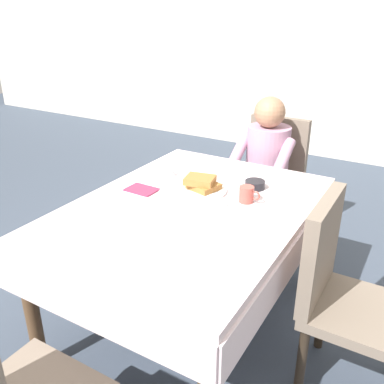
{
  "coord_description": "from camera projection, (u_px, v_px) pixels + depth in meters",
  "views": [
    {
      "loc": [
        0.99,
        -1.65,
        1.66
      ],
      "look_at": [
        -0.02,
        0.05,
        0.79
      ],
      "focal_mm": 39.36,
      "sensor_mm": 36.0,
      "label": 1
    }
  ],
  "objects": [
    {
      "name": "ground_plane",
      "position": [
        190.0,
        321.0,
        2.43
      ],
      "size": [
        14.0,
        14.0,
        0.0
      ],
      "primitive_type": "plane",
      "color": "#3D4756"
    },
    {
      "name": "back_wall",
      "position": [
        353.0,
        14.0,
        4.47
      ],
      "size": [
        12.0,
        0.16,
        3.2
      ],
      "primitive_type": "cube",
      "color": "beige",
      "rests_on": "ground"
    },
    {
      "name": "dining_table_main",
      "position": [
        190.0,
        221.0,
        2.17
      ],
      "size": [
        1.12,
        1.52,
        0.74
      ],
      "color": "silver",
      "rests_on": "ground"
    },
    {
      "name": "chair_diner",
      "position": [
        272.0,
        173.0,
        3.14
      ],
      "size": [
        0.44,
        0.45,
        0.93
      ],
      "rotation": [
        0.0,
        0.0,
        3.14
      ],
      "color": "#7A6B5B",
      "rests_on": "ground"
    },
    {
      "name": "diner_person",
      "position": [
        265.0,
        161.0,
        2.96
      ],
      "size": [
        0.4,
        0.43,
        1.12
      ],
      "rotation": [
        0.0,
        0.0,
        3.14
      ],
      "color": "#B2849E",
      "rests_on": "ground"
    },
    {
      "name": "chair_right_side",
      "position": [
        339.0,
        286.0,
        1.86
      ],
      "size": [
        0.45,
        0.44,
        0.93
      ],
      "rotation": [
        0.0,
        0.0,
        -1.57
      ],
      "color": "#7A6B5B",
      "rests_on": "ground"
    },
    {
      "name": "plate_breakfast",
      "position": [
        201.0,
        190.0,
        2.29
      ],
      "size": [
        0.28,
        0.28,
        0.02
      ],
      "primitive_type": "cylinder",
      "color": "white",
      "rests_on": "dining_table_main"
    },
    {
      "name": "breakfast_stack",
      "position": [
        202.0,
        183.0,
        2.28
      ],
      "size": [
        0.2,
        0.17,
        0.07
      ],
      "color": "#A36B33",
      "rests_on": "plate_breakfast"
    },
    {
      "name": "cup_coffee",
      "position": [
        247.0,
        194.0,
        2.16
      ],
      "size": [
        0.11,
        0.08,
        0.08
      ],
      "color": "#B24C42",
      "rests_on": "dining_table_main"
    },
    {
      "name": "bowl_butter",
      "position": [
        255.0,
        185.0,
        2.33
      ],
      "size": [
        0.11,
        0.11,
        0.04
      ],
      "primitive_type": "cylinder",
      "color": "black",
      "rests_on": "dining_table_main"
    },
    {
      "name": "syrup_pitcher",
      "position": [
        170.0,
        170.0,
        2.49
      ],
      "size": [
        0.08,
        0.08,
        0.07
      ],
      "color": "silver",
      "rests_on": "dining_table_main"
    },
    {
      "name": "fork_left_of_plate",
      "position": [
        170.0,
        186.0,
        2.37
      ],
      "size": [
        0.03,
        0.18,
        0.0
      ],
      "primitive_type": "cube",
      "rotation": [
        0.0,
        0.0,
        1.47
      ],
      "color": "silver",
      "rests_on": "dining_table_main"
    },
    {
      "name": "knife_right_of_plate",
      "position": [
        231.0,
        200.0,
        2.19
      ],
      "size": [
        0.04,
        0.2,
        0.0
      ],
      "primitive_type": "cube",
      "rotation": [
        0.0,
        0.0,
        1.68
      ],
      "color": "silver",
      "rests_on": "dining_table_main"
    },
    {
      "name": "spoon_near_edge",
      "position": [
        175.0,
        214.0,
        2.04
      ],
      "size": [
        0.15,
        0.04,
        0.0
      ],
      "primitive_type": "cube",
      "rotation": [
        0.0,
        0.0,
        -0.2
      ],
      "color": "silver",
      "rests_on": "dining_table_main"
    },
    {
      "name": "napkin_folded",
      "position": [
        142.0,
        190.0,
        2.31
      ],
      "size": [
        0.17,
        0.12,
        0.01
      ],
      "primitive_type": "cube",
      "rotation": [
        0.0,
        0.0,
        -0.03
      ],
      "color": "#8C2D4C",
      "rests_on": "dining_table_main"
    }
  ]
}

